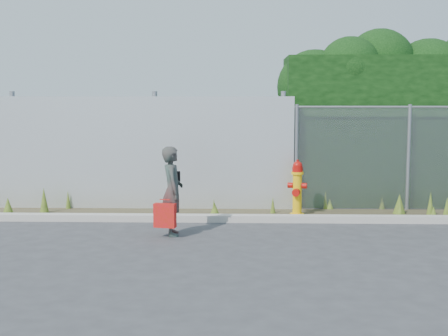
% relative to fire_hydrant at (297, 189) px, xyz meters
% --- Properties ---
extents(ground, '(80.00, 80.00, 0.00)m').
position_rel_fire_hydrant_xyz_m(ground, '(-1.02, -2.32, -0.51)').
color(ground, '#39393C').
rests_on(ground, ground).
extents(curb, '(16.00, 0.22, 0.12)m').
position_rel_fire_hydrant_xyz_m(curb, '(-1.02, -0.52, -0.45)').
color(curb, '#ABA49B').
rests_on(curb, ground).
extents(weed_strip, '(16.00, 1.31, 0.49)m').
position_rel_fire_hydrant_xyz_m(weed_strip, '(-1.06, 0.07, -0.42)').
color(weed_strip, '#413825').
rests_on(weed_strip, ground).
extents(corrugated_fence, '(8.50, 0.21, 2.30)m').
position_rel_fire_hydrant_xyz_m(corrugated_fence, '(-4.26, 0.68, 0.59)').
color(corrugated_fence, silver).
rests_on(corrugated_fence, ground).
extents(fire_hydrant, '(0.35, 0.31, 1.05)m').
position_rel_fire_hydrant_xyz_m(fire_hydrant, '(0.00, 0.00, 0.00)').
color(fire_hydrant, yellow).
rests_on(fire_hydrant, ground).
extents(woman, '(0.43, 0.57, 1.42)m').
position_rel_fire_hydrant_xyz_m(woman, '(-2.12, -1.61, 0.20)').
color(woman, '#0E5D52').
rests_on(woman, ground).
extents(red_tote_bag, '(0.34, 0.13, 0.45)m').
position_rel_fire_hydrant_xyz_m(red_tote_bag, '(-2.21, -1.83, -0.15)').
color(red_tote_bag, '#BA240A').
extents(black_shoulder_bag, '(0.21, 0.09, 0.16)m').
position_rel_fire_hydrant_xyz_m(black_shoulder_bag, '(-2.12, -1.44, 0.41)').
color(black_shoulder_bag, black).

